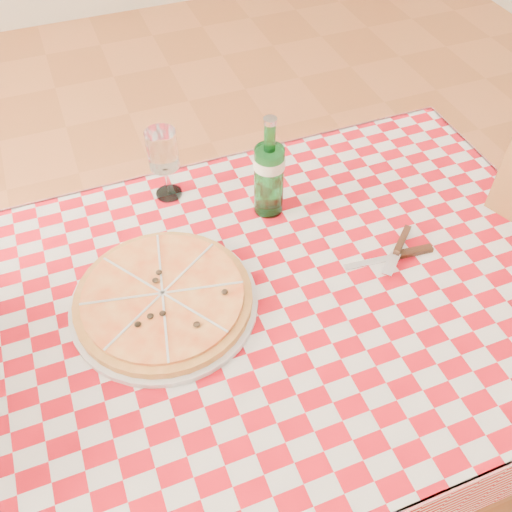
# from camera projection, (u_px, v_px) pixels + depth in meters

# --- Properties ---
(dining_table) EXTENTS (1.20, 0.80, 0.75)m
(dining_table) POSITION_uv_depth(u_px,v_px,m) (275.00, 323.00, 1.20)
(dining_table) COLOR brown
(dining_table) RESTS_ON ground
(tablecloth) EXTENTS (1.30, 0.90, 0.01)m
(tablecloth) POSITION_uv_depth(u_px,v_px,m) (276.00, 296.00, 1.13)
(tablecloth) COLOR #A40A15
(tablecloth) RESTS_ON dining_table
(pizza_plate) EXTENTS (0.43, 0.43, 0.05)m
(pizza_plate) POSITION_uv_depth(u_px,v_px,m) (163.00, 298.00, 1.10)
(pizza_plate) COLOR gold
(pizza_plate) RESTS_ON tablecloth
(water_bottle) EXTENTS (0.08, 0.08, 0.24)m
(water_bottle) POSITION_uv_depth(u_px,v_px,m) (269.00, 167.00, 1.21)
(water_bottle) COLOR #1A6B2A
(water_bottle) RESTS_ON tablecloth
(wine_glass) EXTENTS (0.08, 0.08, 0.17)m
(wine_glass) POSITION_uv_depth(u_px,v_px,m) (165.00, 165.00, 1.27)
(wine_glass) COLOR white
(wine_glass) RESTS_ON tablecloth
(cutlery) EXTENTS (0.26, 0.24, 0.02)m
(cutlery) POSITION_uv_depth(u_px,v_px,m) (396.00, 254.00, 1.19)
(cutlery) COLOR silver
(cutlery) RESTS_ON tablecloth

